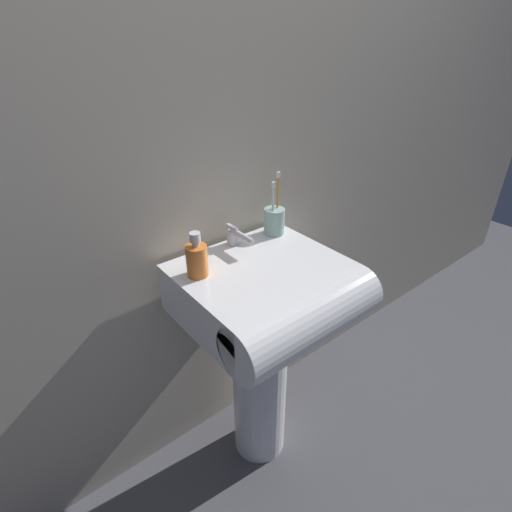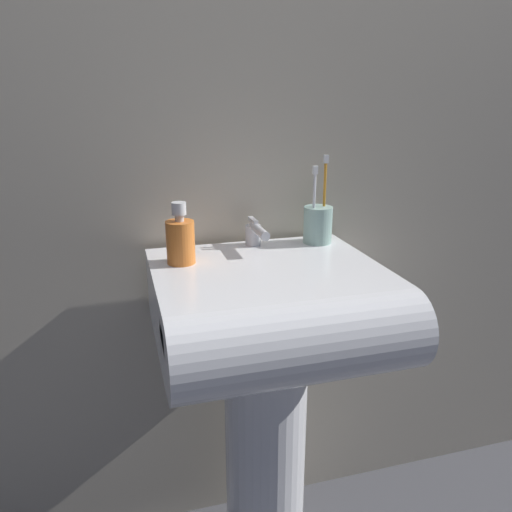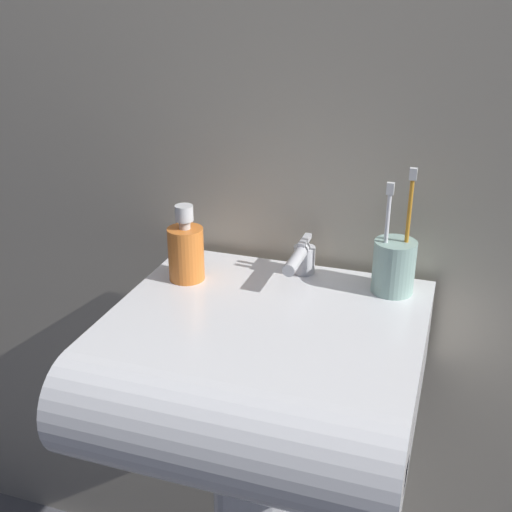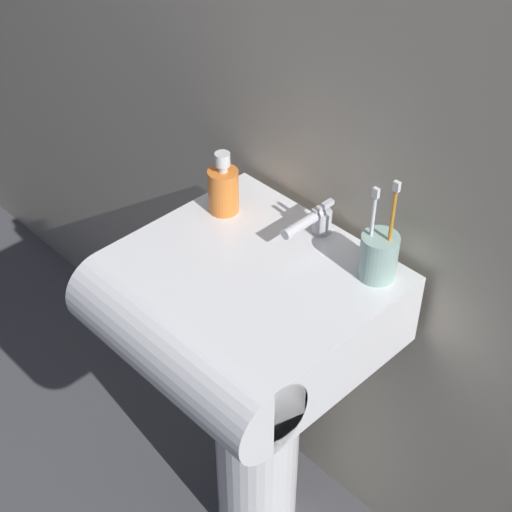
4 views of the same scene
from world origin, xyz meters
TOP-DOWN VIEW (x-y plane):
  - wall_back at (0.00, 0.25)m, footprint 5.00×0.05m
  - sink_pedestal at (0.00, 0.00)m, footprint 0.20×0.20m
  - sink_basin at (0.00, -0.06)m, footprint 0.50×0.49m
  - faucet at (0.02, 0.15)m, footprint 0.04×0.14m
  - toothbrush_cup at (0.18, 0.14)m, footprint 0.07×0.07m
  - soap_bottle at (-0.18, 0.08)m, footprint 0.06×0.06m

SIDE VIEW (x-z plane):
  - sink_pedestal at x=0.00m, z-range 0.00..0.70m
  - sink_basin at x=0.00m, z-range 0.70..0.86m
  - faucet at x=0.02m, z-range 0.86..0.93m
  - toothbrush_cup at x=0.18m, z-range 0.80..1.02m
  - soap_bottle at x=-0.18m, z-range 0.85..0.99m
  - wall_back at x=0.00m, z-range 0.00..2.40m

